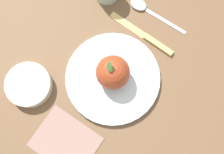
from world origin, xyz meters
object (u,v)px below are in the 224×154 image
knife (147,37)px  spoon (144,8)px  linen_napkin (65,142)px  dinner_plate (112,78)px  side_bowl (28,85)px  apple (114,72)px

knife → spoon: (0.01, -0.08, 0.00)m
knife → linen_napkin: 0.34m
dinner_plate → side_bowl: 0.21m
apple → linen_napkin: bearing=54.2°
side_bowl → linen_napkin: bearing=125.0°
dinner_plate → spoon: (-0.09, -0.20, -0.00)m
dinner_plate → spoon: bearing=-113.5°
apple → spoon: size_ratio=0.61×
dinner_plate → side_bowl: bearing=6.1°
dinner_plate → linen_napkin: 0.20m
side_bowl → linen_napkin: 0.17m
spoon → linen_napkin: (0.20, 0.36, -0.00)m
spoon → linen_napkin: bearing=61.0°
spoon → dinner_plate: bearing=66.5°
side_bowl → knife: (-0.30, -0.14, -0.02)m
spoon → apple: bearing=67.4°
apple → knife: (-0.09, -0.11, -0.05)m
dinner_plate → spoon: size_ratio=1.52×
apple → spoon: apple is taller
side_bowl → knife: bearing=-155.7°
spoon → linen_napkin: 0.41m
side_bowl → spoon: (-0.30, -0.22, -0.01)m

